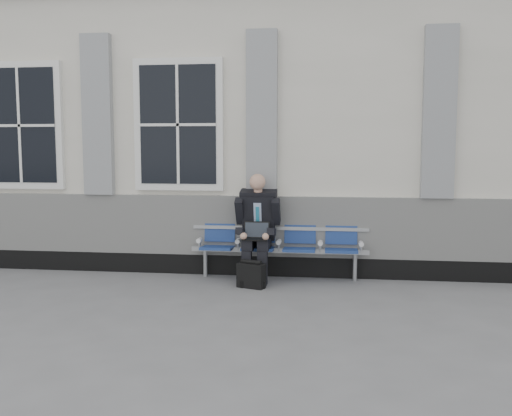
# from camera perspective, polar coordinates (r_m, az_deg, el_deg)

# --- Properties ---
(ground) EXTENTS (70.00, 70.00, 0.00)m
(ground) POSITION_cam_1_polar(r_m,az_deg,el_deg) (7.60, -12.97, -8.68)
(ground) COLOR slate
(ground) RESTS_ON ground
(station_building) EXTENTS (14.40, 4.40, 4.49)m
(station_building) POSITION_cam_1_polar(r_m,az_deg,el_deg) (10.68, -6.82, 7.68)
(station_building) COLOR silver
(station_building) RESTS_ON ground
(bench) EXTENTS (2.60, 0.47, 0.91)m
(bench) POSITION_cam_1_polar(r_m,az_deg,el_deg) (8.35, 2.33, -3.33)
(bench) COLOR #9EA0A3
(bench) RESTS_ON ground
(businessman) EXTENTS (0.64, 0.86, 1.54)m
(businessman) POSITION_cam_1_polar(r_m,az_deg,el_deg) (8.20, 0.16, -1.61)
(businessman) COLOR black
(businessman) RESTS_ON ground
(briefcase) EXTENTS (0.41, 0.27, 0.39)m
(briefcase) POSITION_cam_1_polar(r_m,az_deg,el_deg) (7.86, -0.50, -6.71)
(briefcase) COLOR black
(briefcase) RESTS_ON ground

